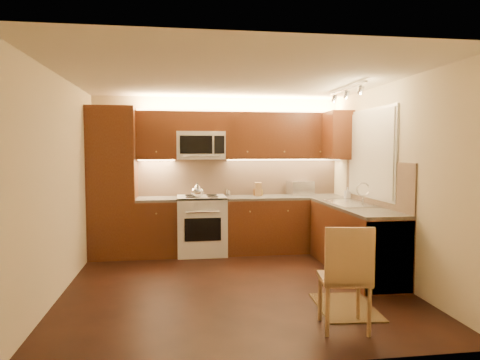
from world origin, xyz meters
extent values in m
cube|color=black|center=(0.00, 0.00, 0.00)|extent=(4.00, 4.00, 0.01)
cube|color=beige|center=(0.00, 0.00, 2.50)|extent=(4.00, 4.00, 0.01)
cube|color=beige|center=(0.00, 2.00, 1.25)|extent=(4.00, 0.01, 2.50)
cube|color=beige|center=(0.00, -2.00, 1.25)|extent=(4.00, 0.01, 2.50)
cube|color=beige|center=(-2.00, 0.00, 1.25)|extent=(0.01, 4.00, 2.50)
cube|color=beige|center=(2.00, 0.00, 1.25)|extent=(0.01, 4.00, 2.50)
cube|color=#451C0E|center=(-1.65, 1.70, 1.15)|extent=(0.70, 0.60, 2.30)
cube|color=#451C0E|center=(-0.99, 1.70, 0.43)|extent=(0.62, 0.60, 0.86)
cube|color=#3B3835|center=(-0.99, 1.70, 0.88)|extent=(0.62, 0.60, 0.04)
cube|color=#451C0E|center=(1.04, 1.70, 0.43)|extent=(1.92, 0.60, 0.86)
cube|color=#3B3835|center=(1.04, 1.70, 0.88)|extent=(1.92, 0.60, 0.04)
cube|color=#451C0E|center=(1.70, 0.40, 0.43)|extent=(0.60, 2.00, 0.86)
cube|color=#3B3835|center=(1.70, 0.40, 0.88)|extent=(0.60, 2.00, 0.04)
cube|color=silver|center=(1.70, -0.30, 0.43)|extent=(0.58, 0.60, 0.84)
cube|color=tan|center=(0.35, 1.99, 1.20)|extent=(3.30, 0.02, 0.60)
cube|color=tan|center=(1.99, 0.40, 1.20)|extent=(0.02, 2.00, 0.60)
cube|color=#451C0E|center=(-0.99, 1.82, 1.88)|extent=(0.62, 0.35, 0.75)
cube|color=#451C0E|center=(1.04, 1.82, 1.88)|extent=(1.92, 0.35, 0.75)
cube|color=#451C0E|center=(-0.30, 1.82, 2.09)|extent=(0.76, 0.35, 0.31)
cube|color=#451C0E|center=(1.82, 1.40, 1.88)|extent=(0.35, 0.50, 0.75)
cube|color=silver|center=(1.99, 0.55, 1.60)|extent=(0.03, 1.44, 1.24)
cube|color=silver|center=(1.97, 0.55, 1.60)|extent=(0.02, 1.36, 1.16)
cube|color=silver|center=(1.55, 0.40, 2.46)|extent=(0.04, 1.20, 0.03)
cube|color=silver|center=(1.35, 1.82, 1.02)|extent=(0.43, 0.35, 0.24)
cube|color=olive|center=(0.63, 1.81, 1.01)|extent=(0.11, 0.17, 0.22)
cylinder|color=silver|center=(0.16, 1.86, 0.95)|extent=(0.05, 0.05, 0.09)
cylinder|color=brown|center=(0.58, 1.84, 0.95)|extent=(0.06, 0.06, 0.11)
cylinder|color=silver|center=(0.14, 1.94, 0.95)|extent=(0.04, 0.04, 0.10)
cylinder|color=olive|center=(0.70, 1.85, 0.95)|extent=(0.04, 0.04, 0.10)
imported|color=white|center=(1.94, 1.25, 0.99)|extent=(0.08, 0.08, 0.17)
cube|color=black|center=(1.06, -0.90, 0.01)|extent=(0.63, 0.89, 0.01)
camera|label=1|loc=(-0.68, -5.12, 1.65)|focal=32.41mm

